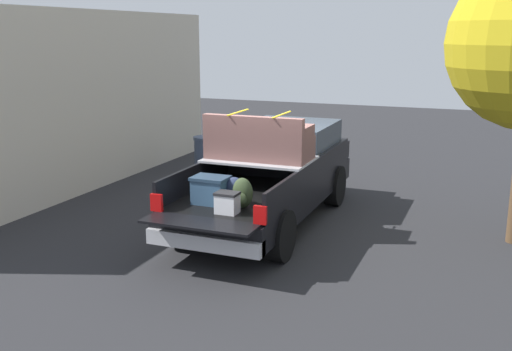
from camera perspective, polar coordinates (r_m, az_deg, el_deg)
ground_plane at (r=11.74m, az=1.10°, el=-4.59°), size 40.00×40.00×0.00m
pickup_truck at (r=11.80m, az=1.72°, el=0.32°), size 6.05×2.06×2.23m
building_facade at (r=14.51m, az=-16.01°, el=6.80°), size 10.99×0.36×4.16m
trash_can at (r=15.85m, az=-4.89°, el=1.99°), size 0.60×0.60×0.98m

